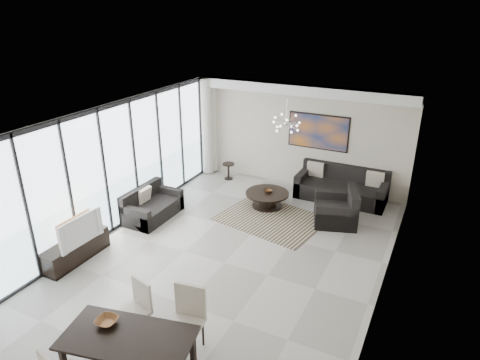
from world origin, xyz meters
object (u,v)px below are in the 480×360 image
Objects in this scene: sofa_main at (341,189)px; dining_table at (128,341)px; coffee_table at (267,198)px; television at (77,229)px; tv_console at (76,250)px.

sofa_main is 1.21× the size of dining_table.
television is at bearing -120.34° from coffee_table.
coffee_table is at bearing 57.88° from tv_console.
tv_console is at bearing 147.93° from dining_table.
sofa_main is 7.28m from dining_table.
sofa_main reaches higher than tv_console.
dining_table is (2.96, -1.86, 0.43)m from tv_console.
coffee_table is at bearing -140.84° from sofa_main.
coffee_table is 2.06m from sofa_main.
television is 0.54× the size of dining_table.
dining_table is (-1.15, -7.17, 0.37)m from sofa_main.
sofa_main reaches higher than dining_table.
television is at bearing 146.73° from dining_table.
dining_table is at bearing -99.14° from sofa_main.
coffee_table is 5.91m from dining_table.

